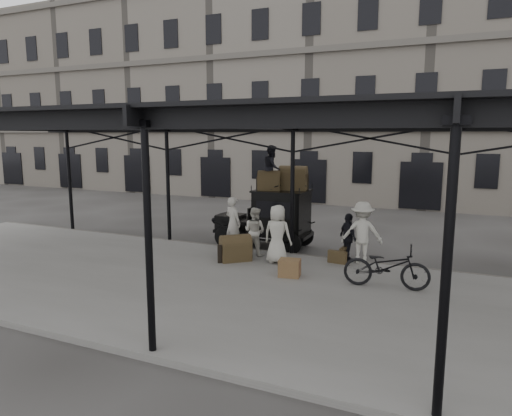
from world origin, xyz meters
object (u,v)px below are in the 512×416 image
(taxi, at_px, (274,216))
(steamer_trunk_roof_near, at_px, (269,182))
(porter_left, at_px, (233,223))
(steamer_trunk_platform, at_px, (235,250))
(bicycle, at_px, (386,266))
(porter_official, at_px, (348,237))

(taxi, relative_size, steamer_trunk_roof_near, 4.49)
(taxi, relative_size, porter_left, 1.96)
(steamer_trunk_roof_near, distance_m, steamer_trunk_platform, 3.10)
(taxi, height_order, porter_left, taxi)
(taxi, xyz_separation_m, bicycle, (4.56, -3.39, -0.47))
(porter_official, xyz_separation_m, steamer_trunk_roof_near, (-3.13, 0.98, 1.55))
(porter_official, bearing_deg, steamer_trunk_platform, 71.14)
(taxi, height_order, steamer_trunk_platform, taxi)
(steamer_trunk_platform, bearing_deg, steamer_trunk_roof_near, 43.97)
(bicycle, bearing_deg, taxi, 47.83)
(taxi, distance_m, steamer_trunk_roof_near, 1.30)
(taxi, bearing_deg, steamer_trunk_roof_near, -108.07)
(taxi, distance_m, bicycle, 5.71)
(taxi, xyz_separation_m, porter_left, (-1.06, -1.22, -0.12))
(taxi, relative_size, bicycle, 1.64)
(porter_left, bearing_deg, porter_official, -158.74)
(porter_official, xyz_separation_m, steamer_trunk_platform, (-3.32, -1.41, -0.42))
(bicycle, relative_size, steamer_trunk_roof_near, 2.73)
(porter_official, bearing_deg, steamer_trunk_roof_near, 30.76)
(taxi, relative_size, steamer_trunk_platform, 3.79)
(bicycle, bearing_deg, porter_left, 63.39)
(steamer_trunk_roof_near, bearing_deg, bicycle, -49.19)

